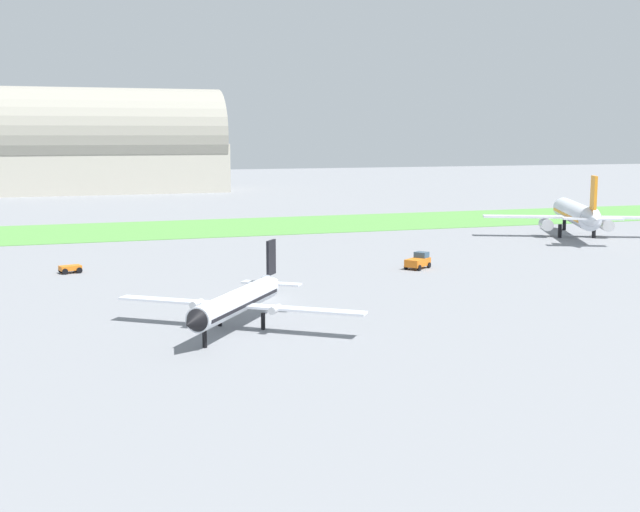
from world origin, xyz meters
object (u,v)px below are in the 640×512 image
baggage_cart_midfield (70,268)px  airplane_parked_jet_far (576,214)px  airplane_foreground_turboprop (238,301)px  pushback_tug_near_gate (418,261)px

baggage_cart_midfield → airplane_parked_jet_far: bearing=-7.0°
airplane_foreground_turboprop → pushback_tug_near_gate: size_ratio=4.69×
airplane_parked_jet_far → pushback_tug_near_gate: 42.36m
airplane_parked_jet_far → airplane_foreground_turboprop: 78.82m
airplane_parked_jet_far → pushback_tug_near_gate: size_ratio=6.90×
baggage_cart_midfield → airplane_foreground_turboprop: bearing=-84.8°
pushback_tug_near_gate → baggage_cart_midfield: pushback_tug_near_gate is taller
airplane_foreground_turboprop → baggage_cart_midfield: bearing=-123.5°
airplane_parked_jet_far → baggage_cart_midfield: bearing=122.1°
airplane_foreground_turboprop → baggage_cart_midfield: (-12.30, 34.20, -1.85)m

